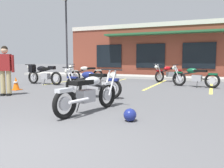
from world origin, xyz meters
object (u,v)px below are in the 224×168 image
(motorcycle_black_cruiser, at_px, (92,83))
(motorcycle_green_cafe_racer, at_px, (169,73))
(motorcycle_orange_scrambler, at_px, (42,74))
(traffic_cone, at_px, (16,84))
(person_in_shorts_foreground, at_px, (5,67))
(parking_lot_lamp_post, at_px, (65,27))
(motorcycle_red_sportbike, at_px, (195,77))
(helmet_on_pavement, at_px, (130,115))
(motorcycle_cream_vintage, at_px, (86,73))
(motorcycle_foreground_classic, at_px, (89,93))

(motorcycle_black_cruiser, distance_m, motorcycle_green_cafe_racer, 6.40)
(motorcycle_orange_scrambler, relative_size, traffic_cone, 3.98)
(motorcycle_green_cafe_racer, bearing_deg, person_in_shorts_foreground, -120.72)
(motorcycle_green_cafe_racer, bearing_deg, parking_lot_lamp_post, 174.31)
(motorcycle_black_cruiser, height_order, motorcycle_orange_scrambler, same)
(motorcycle_red_sportbike, relative_size, helmet_on_pavement, 8.00)
(helmet_on_pavement, bearing_deg, motorcycle_black_cruiser, 132.52)
(traffic_cone, bearing_deg, motorcycle_red_sportbike, 31.06)
(motorcycle_cream_vintage, relative_size, helmet_on_pavement, 7.25)
(motorcycle_red_sportbike, distance_m, traffic_cone, 7.56)
(motorcycle_orange_scrambler, bearing_deg, person_in_shorts_foreground, -69.80)
(traffic_cone, bearing_deg, motorcycle_black_cruiser, -5.20)
(motorcycle_black_cruiser, relative_size, parking_lot_lamp_post, 0.40)
(motorcycle_green_cafe_racer, distance_m, parking_lot_lamp_post, 7.78)
(motorcycle_green_cafe_racer, xyz_separation_m, motorcycle_orange_scrambler, (-5.43, -3.82, 0.07))
(motorcycle_orange_scrambler, xyz_separation_m, helmet_on_pavement, (6.15, -4.73, -0.40))
(motorcycle_foreground_classic, distance_m, parking_lot_lamp_post, 11.56)
(motorcycle_cream_vintage, bearing_deg, motorcycle_orange_scrambler, -122.80)
(helmet_on_pavement, distance_m, parking_lot_lamp_post, 12.60)
(motorcycle_cream_vintage, relative_size, person_in_shorts_foreground, 1.13)
(motorcycle_foreground_classic, xyz_separation_m, motorcycle_green_cafe_racer, (0.41, 8.19, 0.00))
(motorcycle_red_sportbike, distance_m, helmet_on_pavement, 6.59)
(motorcycle_black_cruiser, bearing_deg, motorcycle_red_sportbike, 55.85)
(motorcycle_orange_scrambler, relative_size, parking_lot_lamp_post, 0.40)
(motorcycle_foreground_classic, bearing_deg, motorcycle_cream_vintage, 120.18)
(traffic_cone, bearing_deg, motorcycle_foreground_classic, -26.33)
(motorcycle_red_sportbike, bearing_deg, motorcycle_cream_vintage, 177.80)
(motorcycle_orange_scrambler, distance_m, helmet_on_pavement, 7.77)
(motorcycle_foreground_classic, distance_m, motorcycle_red_sportbike, 6.45)
(parking_lot_lamp_post, bearing_deg, motorcycle_orange_scrambler, -69.12)
(motorcycle_red_sportbike, xyz_separation_m, motorcycle_cream_vintage, (-5.59, 0.22, 0.00))
(helmet_on_pavement, relative_size, parking_lot_lamp_post, 0.05)
(motorcycle_cream_vintage, height_order, person_in_shorts_foreground, person_in_shorts_foreground)
(motorcycle_red_sportbike, relative_size, parking_lot_lamp_post, 0.39)
(motorcycle_red_sportbike, bearing_deg, helmet_on_pavement, -96.55)
(motorcycle_green_cafe_racer, relative_size, traffic_cone, 3.47)
(motorcycle_black_cruiser, xyz_separation_m, traffic_cone, (-3.61, 0.33, -0.20))
(motorcycle_red_sportbike, xyz_separation_m, person_in_shorts_foreground, (-5.69, -5.09, 0.49))
(motorcycle_black_cruiser, xyz_separation_m, helmet_on_pavement, (2.12, -2.31, -0.33))
(motorcycle_foreground_classic, xyz_separation_m, motorcycle_black_cruiser, (-0.99, 1.95, 0.00))
(motorcycle_cream_vintage, distance_m, person_in_shorts_foreground, 5.33)
(motorcycle_foreground_classic, height_order, helmet_on_pavement, motorcycle_foreground_classic)
(motorcycle_red_sportbike, bearing_deg, person_in_shorts_foreground, -138.17)
(parking_lot_lamp_post, bearing_deg, motorcycle_cream_vintage, -39.68)
(motorcycle_red_sportbike, relative_size, person_in_shorts_foreground, 1.24)
(motorcycle_black_cruiser, bearing_deg, motorcycle_orange_scrambler, 148.99)
(helmet_on_pavement, relative_size, traffic_cone, 0.49)
(motorcycle_black_cruiser, relative_size, person_in_shorts_foreground, 1.26)
(motorcycle_cream_vintage, xyz_separation_m, person_in_shorts_foreground, (-0.09, -5.30, 0.49))
(motorcycle_black_cruiser, bearing_deg, helmet_on_pavement, -47.48)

